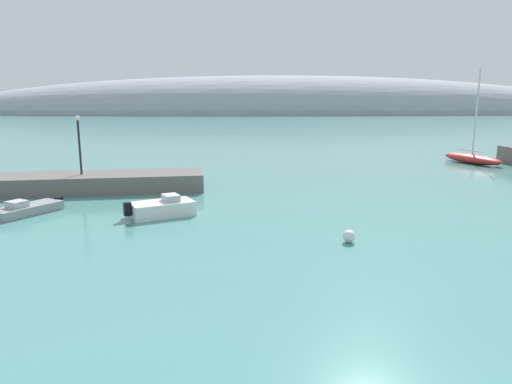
{
  "coord_description": "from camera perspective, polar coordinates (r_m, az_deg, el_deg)",
  "views": [
    {
      "loc": [
        -4.62,
        -6.21,
        6.94
      ],
      "look_at": [
        -3.57,
        22.88,
        1.1
      ],
      "focal_mm": 31.94,
      "sensor_mm": 36.0,
      "label": 1
    }
  ],
  "objects": [
    {
      "name": "motorboat_grey_foreground",
      "position": [
        31.73,
        -26.77,
        -1.91
      ],
      "size": [
        3.58,
        4.44,
        0.96
      ],
      "rotation": [
        0.0,
        0.0,
        4.16
      ],
      "color": "gray",
      "rests_on": "water"
    },
    {
      "name": "sailboat_red_near_shore",
      "position": [
        56.99,
        25.44,
        3.88
      ],
      "size": [
        4.57,
        8.31,
        10.47
      ],
      "rotation": [
        0.0,
        0.0,
        5.03
      ],
      "color": "red",
      "rests_on": "water"
    },
    {
      "name": "mooring_buoy_white",
      "position": [
        23.22,
        11.56,
        -5.46
      ],
      "size": [
        0.63,
        0.63,
        0.63
      ],
      "primitive_type": "sphere",
      "color": "silver",
      "rests_on": "water"
    },
    {
      "name": "motorboat_white_alongside_breakwater",
      "position": [
        28.47,
        -11.65,
        -1.99
      ],
      "size": [
        4.28,
        3.38,
        1.28
      ],
      "rotation": [
        0.0,
        0.0,
        0.45
      ],
      "color": "white",
      "rests_on": "water"
    },
    {
      "name": "breakwater_rocks",
      "position": [
        38.79,
        -26.35,
        0.88
      ],
      "size": [
        26.42,
        7.68,
        1.36
      ],
      "primitive_type": "cube",
      "rotation": [
        0.0,
        0.0,
        0.13
      ],
      "color": "#66605B",
      "rests_on": "ground"
    },
    {
      "name": "distant_ridge",
      "position": [
        247.4,
        3.25,
        9.72
      ],
      "size": [
        357.71,
        70.66,
        40.07
      ],
      "primitive_type": "ellipsoid",
      "color": "#999EA8",
      "rests_on": "ground"
    },
    {
      "name": "harbor_lamp_post",
      "position": [
        37.28,
        -21.3,
        6.23
      ],
      "size": [
        0.36,
        0.36,
        4.48
      ],
      "color": "black",
      "rests_on": "breakwater_rocks"
    }
  ]
}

